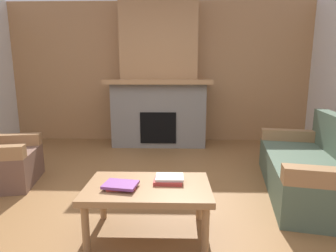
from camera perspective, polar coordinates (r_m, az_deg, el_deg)
ground at (r=2.78m, az=-4.97°, el=-17.17°), size 9.00×9.00×0.00m
wall_back_wood_panel at (r=5.45m, az=-1.69°, el=11.23°), size 6.00×0.12×2.70m
fireplace at (r=5.07m, az=-1.91°, el=9.17°), size 1.90×0.82×2.70m
couch at (r=3.42m, az=28.61°, el=-7.84°), size 1.19×1.93×0.85m
coffee_table at (r=2.22m, az=-4.29°, el=-13.78°), size 1.00×0.60×0.43m
book_stack_near_edge at (r=2.18m, az=-9.94°, el=-12.32°), size 0.28×0.24×0.04m
book_stack_center at (r=2.24m, az=0.17°, el=-11.35°), size 0.24×0.19×0.05m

